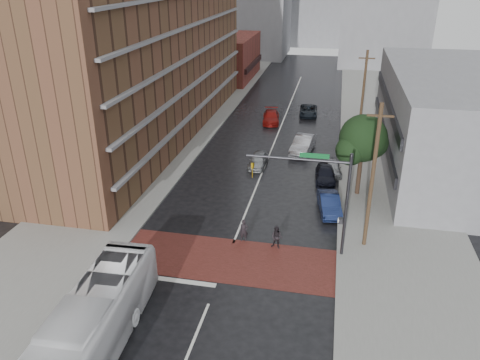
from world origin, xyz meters
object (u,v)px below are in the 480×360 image
Objects in this scene: car_travel_a at (258,160)px; car_travel_b at (303,144)px; transit_bus at (91,328)px; car_parked_near at (329,204)px; suv_travel at (308,111)px; car_travel_c at (271,117)px; pedestrian_a at (244,231)px; car_parked_mid at (325,174)px; pedestrian_b at (277,237)px; car_parked_far at (332,167)px.

car_travel_b reaches higher than car_travel_a.
car_parked_near is (10.81, 17.22, -0.93)m from transit_bus.
car_parked_near is at bearing -67.80° from car_travel_b.
car_travel_a is 0.75× the size of car_travel_b.
transit_bus is 2.50× the size of suv_travel.
pedestrian_a is at bearing -92.52° from car_travel_c.
suv_travel is (-0.38, 13.24, -0.19)m from car_travel_b.
car_parked_mid is (10.28, 23.10, -1.02)m from transit_bus.
car_travel_a is 6.10m from car_travel_b.
pedestrian_b reaches higher than car_parked_near.
car_parked_near is 5.91m from car_parked_mid.
car_travel_c is 1.02× the size of suv_travel.
suv_travel is 1.10× the size of car_parked_near.
pedestrian_a is 0.42× the size of car_travel_a.
car_parked_mid is (2.78, 11.80, -0.20)m from pedestrian_b.
pedestrian_b is 0.32× the size of car_travel_b.
transit_bus is 13.59m from pedestrian_b.
transit_bus is at bearing -123.34° from car_parked_far.
car_travel_c reaches higher than car_parked_mid.
car_travel_a reaches higher than car_parked_mid.
pedestrian_a is 2.38m from pedestrian_b.
car_travel_a is (3.89, 25.08, -0.97)m from transit_bus.
pedestrian_a is at bearing -89.66° from car_travel_b.
car_parked_near is (3.32, 5.91, -0.11)m from pedestrian_b.
car_travel_b is at bearing 71.38° from pedestrian_a.
transit_bus is 12.85m from pedestrian_a.
car_travel_b is 10.48m from car_travel_c.
car_travel_c is at bearing 99.69° from car_parked_near.
pedestrian_b is at bearing -92.67° from suv_travel.
car_travel_c is 1.13× the size of car_parked_near.
car_travel_a is (-1.27, 13.34, -0.15)m from pedestrian_a.
car_travel_c is 23.26m from car_parked_near.
transit_bus is 39.30m from car_travel_c.
car_travel_a is 6.69m from car_parked_mid.
car_travel_a is 18.28m from suv_travel.
suv_travel reaches higher than car_parked_mid.
pedestrian_a is 14.18m from car_parked_far.
transit_bus is 2.76× the size of car_parked_near.
car_travel_c is 17.59m from car_parked_mid.
pedestrian_b is 31.72m from suv_travel.
car_parked_near is at bearing -77.45° from car_travel_c.
pedestrian_b reaches higher than car_travel_a.
suv_travel is 1.11× the size of car_parked_mid.
pedestrian_b is 28.21m from car_travel_c.
pedestrian_a is 31.36m from suv_travel.
car_travel_a is at bearing 78.77° from transit_bus.
transit_bus is at bearing -96.04° from car_travel_b.
car_parked_far is at bearing 63.97° from transit_bus.
transit_bus is 7.22× the size of pedestrian_b.
pedestrian_b is 13.84m from car_parked_far.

